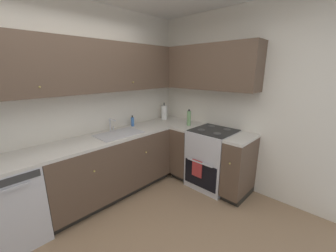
% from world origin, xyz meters
% --- Properties ---
extents(wall_back, '(4.01, 0.05, 2.66)m').
position_xyz_m(wall_back, '(0.00, 1.49, 1.33)').
color(wall_back, silver).
rests_on(wall_back, ground_plane).
extents(wall_right, '(0.05, 3.03, 2.66)m').
position_xyz_m(wall_right, '(1.98, 0.00, 1.33)').
color(wall_right, silver).
rests_on(wall_right, ground_plane).
extents(dishwasher, '(0.60, 0.63, 0.87)m').
position_xyz_m(dishwasher, '(-0.79, 1.17, 0.44)').
color(dishwasher, silver).
rests_on(dishwasher, ground_plane).
extents(lower_cabinets_back, '(1.84, 0.62, 0.87)m').
position_xyz_m(lower_cabinets_back, '(0.44, 1.17, 0.44)').
color(lower_cabinets_back, brown).
rests_on(lower_cabinets_back, ground_plane).
extents(countertop_back, '(3.04, 0.60, 0.03)m').
position_xyz_m(countertop_back, '(0.43, 1.17, 0.89)').
color(countertop_back, beige).
rests_on(countertop_back, lower_cabinets_back).
extents(lower_cabinets_right, '(0.62, 1.21, 0.87)m').
position_xyz_m(lower_cabinets_right, '(1.66, 0.28, 0.44)').
color(lower_cabinets_right, brown).
rests_on(lower_cabinets_right, ground_plane).
extents(countertop_right, '(0.60, 1.21, 0.03)m').
position_xyz_m(countertop_right, '(1.66, 0.28, 0.89)').
color(countertop_right, beige).
rests_on(countertop_right, lower_cabinets_right).
extents(oven_range, '(0.68, 0.62, 1.06)m').
position_xyz_m(oven_range, '(1.67, 0.24, 0.46)').
color(oven_range, silver).
rests_on(oven_range, ground_plane).
extents(upper_cabinets_back, '(2.72, 0.34, 0.66)m').
position_xyz_m(upper_cabinets_back, '(0.27, 1.31, 1.84)').
color(upper_cabinets_back, brown).
extents(upper_cabinets_right, '(0.32, 1.76, 0.66)m').
position_xyz_m(upper_cabinets_right, '(1.80, 0.58, 1.84)').
color(upper_cabinets_right, brown).
extents(sink, '(0.64, 0.40, 0.10)m').
position_xyz_m(sink, '(0.58, 1.14, 0.87)').
color(sink, '#B7B7BC').
rests_on(sink, countertop_back).
extents(faucet, '(0.07, 0.16, 0.19)m').
position_xyz_m(faucet, '(0.59, 1.34, 1.03)').
color(faucet, silver).
rests_on(faucet, countertop_back).
extents(soap_bottle, '(0.05, 0.05, 0.18)m').
position_xyz_m(soap_bottle, '(0.98, 1.35, 0.99)').
color(soap_bottle, '#3F72BF').
rests_on(soap_bottle, countertop_back).
extents(paper_towel_roll, '(0.11, 0.11, 0.32)m').
position_xyz_m(paper_towel_roll, '(1.69, 1.33, 1.04)').
color(paper_towel_roll, white).
rests_on(paper_towel_roll, countertop_back).
extents(oil_bottle, '(0.06, 0.06, 0.27)m').
position_xyz_m(oil_bottle, '(1.66, 0.71, 1.03)').
color(oil_bottle, '#729E66').
rests_on(oil_bottle, countertop_right).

